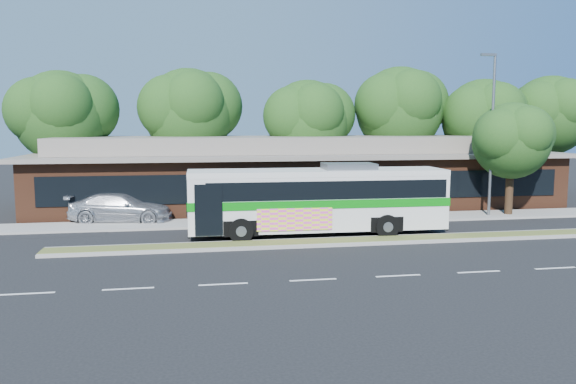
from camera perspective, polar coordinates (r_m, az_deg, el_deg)
The scene contains 14 objects.
ground at distance 24.49m, azimuth 6.91°, elevation -5.42°, with size 120.00×120.00×0.00m, color black.
median_strip at distance 25.04m, azimuth 6.51°, elevation -4.97°, with size 26.00×1.10×0.15m, color #4F5C27.
sidewalk at distance 30.55m, azimuth 3.43°, elevation -2.84°, with size 44.00×2.60×0.12m, color gray.
plaza_building at distance 36.69m, azimuth 1.07°, elevation 2.04°, with size 33.20×11.20×4.45m.
lamp_post at distance 33.31m, azimuth 19.97°, elevation 5.93°, with size 0.93×0.18×9.07m.
tree_bg_a at distance 38.80m, azimuth -21.41°, elevation 7.36°, with size 6.47×5.80×8.63m.
tree_bg_b at distance 39.06m, azimuth -9.41°, elevation 8.13°, with size 6.69×6.00×9.00m.
tree_bg_c at distance 38.96m, azimuth 2.52°, elevation 7.40°, with size 6.24×5.60×8.26m.
tree_bg_d at distance 42.01m, azimuth 11.75°, elevation 8.35°, with size 6.91×6.20×9.37m.
tree_bg_e at distance 43.66m, azimuth 19.58°, elevation 7.15°, with size 6.47×5.80×8.50m.
tree_bg_f at distance 47.73m, azimuth 25.34°, elevation 7.21°, with size 6.69×6.00×8.92m.
transit_bus at distance 26.37m, azimuth 3.13°, elevation -0.36°, with size 12.12×3.00×3.39m.
sedan at distance 31.23m, azimuth -16.62°, elevation -1.56°, with size 2.20×5.41×1.57m, color silver.
sidewalk_tree at distance 34.44m, azimuth 22.12°, elevation 5.01°, with size 4.80×4.30×6.45m.
Camera 1 is at (-7.00, -22.90, 5.14)m, focal length 35.00 mm.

